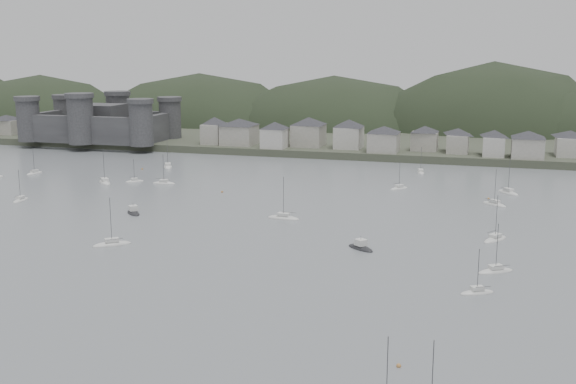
% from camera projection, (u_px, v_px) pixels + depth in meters
% --- Properties ---
extents(ground, '(900.00, 900.00, 0.00)m').
position_uv_depth(ground, '(163.00, 312.00, 118.66)').
color(ground, slate).
rests_on(ground, ground).
extents(far_shore_land, '(900.00, 250.00, 3.00)m').
position_uv_depth(far_shore_land, '(398.00, 125.00, 395.57)').
color(far_shore_land, '#383D2D').
rests_on(far_shore_land, ground).
extents(forested_ridge, '(851.55, 103.94, 102.57)m').
position_uv_depth(forested_ridge, '(400.00, 154.00, 372.74)').
color(forested_ridge, black).
rests_on(forested_ridge, ground).
extents(castle, '(66.00, 43.00, 20.00)m').
position_uv_depth(castle, '(100.00, 122.00, 318.65)').
color(castle, '#353538').
rests_on(castle, far_shore_land).
extents(waterfront_town, '(451.48, 28.46, 12.92)m').
position_uv_depth(waterfront_town, '(489.00, 140.00, 275.20)').
color(waterfront_town, gray).
rests_on(waterfront_town, far_shore_land).
extents(moored_fleet, '(226.69, 176.61, 12.75)m').
position_uv_depth(moored_fleet, '(194.00, 216.00, 185.75)').
color(moored_fleet, silver).
rests_on(moored_fleet, ground).
extents(motor_launch_near, '(7.54, 6.53, 3.78)m').
position_uv_depth(motor_launch_near, '(361.00, 248.00, 155.89)').
color(motor_launch_near, black).
rests_on(motor_launch_near, ground).
extents(motor_launch_far, '(7.07, 7.22, 3.79)m').
position_uv_depth(motor_launch_far, '(133.00, 212.00, 189.33)').
color(motor_launch_far, black).
rests_on(motor_launch_far, ground).
extents(mooring_buoys, '(177.83, 138.17, 0.70)m').
position_uv_depth(mooring_buoys, '(295.00, 225.00, 176.41)').
color(mooring_buoys, '#B4793C').
rests_on(mooring_buoys, ground).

